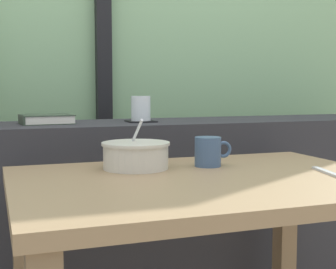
{
  "coord_description": "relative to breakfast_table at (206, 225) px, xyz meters",
  "views": [
    {
      "loc": [
        -0.53,
        -1.2,
        0.96
      ],
      "look_at": [
        0.05,
        0.41,
        0.79
      ],
      "focal_mm": 52.42,
      "sensor_mm": 36.0,
      "label": 1
    }
  ],
  "objects": [
    {
      "name": "dark_console_ledge",
      "position": [
        0.03,
        0.62,
        -0.19
      ],
      "size": [
        2.8,
        0.38,
        0.83
      ],
      "primitive_type": "cube",
      "color": "#2D2D33",
      "rests_on": "ground"
    },
    {
      "name": "coaster_square",
      "position": [
        0.01,
        0.61,
        0.23
      ],
      "size": [
        0.1,
        0.1,
        0.0
      ],
      "primitive_type": "cube",
      "color": "black",
      "rests_on": "dark_console_ledge"
    },
    {
      "name": "soup_bowl",
      "position": [
        -0.13,
        0.19,
        0.16
      ],
      "size": [
        0.19,
        0.19,
        0.14
      ],
      "color": "beige",
      "rests_on": "breakfast_table"
    },
    {
      "name": "breakfast_table",
      "position": [
        0.0,
        0.0,
        0.0
      ],
      "size": [
        0.97,
        0.69,
        0.73
      ],
      "color": "#826849",
      "rests_on": "ground"
    },
    {
      "name": "ceramic_mug",
      "position": [
        0.08,
        0.15,
        0.17
      ],
      "size": [
        0.11,
        0.08,
        0.08
      ],
      "color": "#3D567A",
      "rests_on": "breakfast_table"
    },
    {
      "name": "window_divider_post",
      "position": [
        -0.01,
        1.15,
        0.7
      ],
      "size": [
        0.07,
        0.05,
        2.6
      ],
      "primitive_type": "cube",
      "color": "black",
      "rests_on": "ground"
    },
    {
      "name": "fork_utensil",
      "position": [
        0.32,
        -0.07,
        0.13
      ],
      "size": [
        0.05,
        0.17,
        0.01
      ],
      "primitive_type": "cube",
      "rotation": [
        0.0,
        0.0,
        -0.21
      ],
      "color": "silver",
      "rests_on": "breakfast_table"
    },
    {
      "name": "juice_glass",
      "position": [
        0.01,
        0.61,
        0.27
      ],
      "size": [
        0.07,
        0.07,
        0.09
      ],
      "color": "white",
      "rests_on": "coaster_square"
    },
    {
      "name": "closed_book",
      "position": [
        -0.33,
        0.64,
        0.24
      ],
      "size": [
        0.19,
        0.15,
        0.03
      ],
      "color": "#334233",
      "rests_on": "dark_console_ledge"
    }
  ]
}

